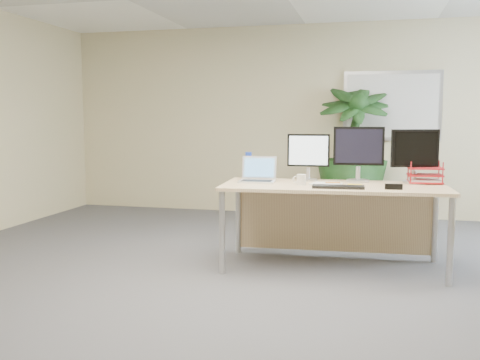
% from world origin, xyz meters
% --- Properties ---
extents(floor, '(8.00, 8.00, 0.00)m').
position_xyz_m(floor, '(0.00, 0.00, 0.00)').
color(floor, '#49494E').
rests_on(floor, ground).
extents(back_wall, '(7.00, 0.04, 2.70)m').
position_xyz_m(back_wall, '(0.00, 4.00, 1.35)').
color(back_wall, beige).
rests_on(back_wall, floor).
extents(whiteboard, '(1.30, 0.04, 0.95)m').
position_xyz_m(whiteboard, '(1.20, 3.97, 1.55)').
color(whiteboard, '#B8B8BE').
rests_on(whiteboard, back_wall).
extents(desk, '(2.07, 0.96, 0.78)m').
position_xyz_m(desk, '(0.61, 1.36, 0.61)').
color(desk, tan).
rests_on(desk, floor).
extents(floor_plant, '(0.89, 0.89, 1.50)m').
position_xyz_m(floor_plant, '(0.69, 3.70, 0.75)').
color(floor_plant, '#133614').
rests_on(floor_plant, floor).
extents(monitor_left, '(0.41, 0.18, 0.45)m').
position_xyz_m(monitor_left, '(0.35, 1.52, 1.04)').
color(monitor_left, '#B3B2B7').
rests_on(monitor_left, desk).
extents(monitor_right, '(0.47, 0.21, 0.52)m').
position_xyz_m(monitor_right, '(0.83, 1.52, 1.08)').
color(monitor_right, '#B3B2B7').
rests_on(monitor_right, desk).
extents(monitor_dark, '(0.44, 0.21, 0.50)m').
position_xyz_m(monitor_dark, '(1.34, 1.54, 1.07)').
color(monitor_dark, '#B3B2B7').
rests_on(monitor_dark, desk).
extents(laptop, '(0.35, 0.31, 0.24)m').
position_xyz_m(laptop, '(-0.10, 1.31, 0.84)').
color(laptop, silver).
rests_on(laptop, desk).
extents(keyboard, '(0.45, 0.17, 0.02)m').
position_xyz_m(keyboard, '(0.68, 1.01, 0.79)').
color(keyboard, black).
rests_on(keyboard, desk).
extents(coffee_mug, '(0.13, 0.09, 0.10)m').
position_xyz_m(coffee_mug, '(0.33, 1.16, 0.83)').
color(coffee_mug, silver).
rests_on(coffee_mug, desk).
extents(spiral_notebook, '(0.30, 0.26, 0.01)m').
position_xyz_m(spiral_notebook, '(0.55, 1.25, 0.78)').
color(spiral_notebook, white).
rests_on(spiral_notebook, desk).
extents(orange_pen, '(0.13, 0.04, 0.01)m').
position_xyz_m(orange_pen, '(0.61, 1.26, 0.80)').
color(orange_pen, orange).
rests_on(orange_pen, spiral_notebook).
extents(yellow_highlighter, '(0.12, 0.03, 0.02)m').
position_xyz_m(yellow_highlighter, '(0.81, 1.22, 0.79)').
color(yellow_highlighter, yellow).
rests_on(yellow_highlighter, desk).
extents(water_bottle, '(0.07, 0.07, 0.27)m').
position_xyz_m(water_bottle, '(-0.25, 1.53, 0.91)').
color(water_bottle, '#ACBCCA').
rests_on(water_bottle, desk).
extents(letter_tray, '(0.32, 0.25, 0.14)m').
position_xyz_m(letter_tray, '(1.44, 1.55, 0.84)').
color(letter_tray, '#AF151B').
rests_on(letter_tray, desk).
extents(stapler, '(0.15, 0.05, 0.05)m').
position_xyz_m(stapler, '(1.14, 1.04, 0.80)').
color(stapler, black).
rests_on(stapler, desk).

